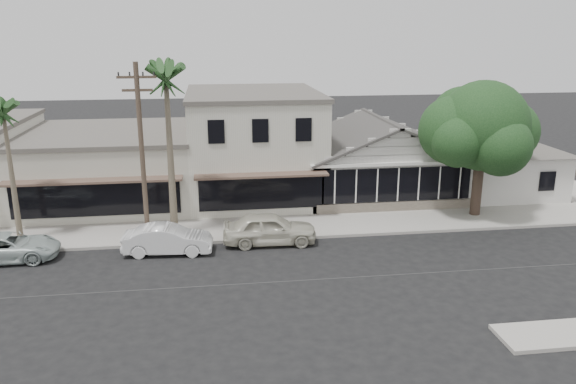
{
  "coord_description": "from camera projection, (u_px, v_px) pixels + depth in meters",
  "views": [
    {
      "loc": [
        -5.69,
        -21.87,
        10.34
      ],
      "look_at": [
        -1.81,
        6.0,
        2.26
      ],
      "focal_mm": 35.0,
      "sensor_mm": 36.0,
      "label": 1
    }
  ],
  "objects": [
    {
      "name": "car_0",
      "position": [
        270.0,
        229.0,
        28.18
      ],
      "size": [
        4.74,
        2.03,
        1.6
      ],
      "primitive_type": "imported",
      "rotation": [
        0.0,
        0.0,
        1.54
      ],
      "color": "beige",
      "rests_on": "ground"
    },
    {
      "name": "ground",
      "position": [
        348.0,
        278.0,
        24.43
      ],
      "size": [
        140.0,
        140.0,
        0.0
      ],
      "primitive_type": "plane",
      "color": "black",
      "rests_on": "ground"
    },
    {
      "name": "row_building_midnear",
      "position": [
        111.0,
        168.0,
        35.11
      ],
      "size": [
        10.0,
        10.0,
        4.2
      ],
      "primitive_type": "cube",
      "color": "beige",
      "rests_on": "ground"
    },
    {
      "name": "utility_pole",
      "position": [
        142.0,
        152.0,
        26.87
      ],
      "size": [
        1.8,
        0.24,
        9.0
      ],
      "color": "brown",
      "rests_on": "ground"
    },
    {
      "name": "shade_tree",
      "position": [
        480.0,
        128.0,
        31.32
      ],
      "size": [
        7.04,
        6.37,
        7.81
      ],
      "rotation": [
        0.0,
        0.0,
        0.21
      ],
      "color": "#443429",
      "rests_on": "ground"
    },
    {
      "name": "palm_mid",
      "position": [
        3.0,
        114.0,
        26.6
      ],
      "size": [
        2.36,
        2.36,
        7.61
      ],
      "color": "#726651",
      "rests_on": "ground"
    },
    {
      "name": "side_cottage",
      "position": [
        503.0,
        171.0,
        36.72
      ],
      "size": [
        6.0,
        6.0,
        3.0
      ],
      "primitive_type": "cube",
      "color": "silver",
      "rests_on": "ground"
    },
    {
      "name": "car_2",
      "position": [
        7.0,
        247.0,
        26.16
      ],
      "size": [
        4.71,
        2.29,
        1.29
      ],
      "primitive_type": "imported",
      "rotation": [
        0.0,
        0.0,
        1.6
      ],
      "color": "#B5C3C0",
      "rests_on": "ground"
    },
    {
      "name": "car_1",
      "position": [
        168.0,
        240.0,
        26.97
      ],
      "size": [
        4.34,
        1.77,
        1.4
      ],
      "primitive_type": "imported",
      "rotation": [
        0.0,
        0.0,
        1.5
      ],
      "color": "white",
      "rests_on": "ground"
    },
    {
      "name": "row_building_near",
      "position": [
        254.0,
        146.0,
        35.99
      ],
      "size": [
        8.0,
        10.0,
        6.5
      ],
      "primitive_type": "cube",
      "color": "beige",
      "rests_on": "ground"
    },
    {
      "name": "corner_shop",
      "position": [
        378.0,
        155.0,
        36.25
      ],
      "size": [
        10.4,
        8.6,
        5.1
      ],
      "color": "silver",
      "rests_on": "ground"
    },
    {
      "name": "palm_east",
      "position": [
        166.0,
        79.0,
        26.74
      ],
      "size": [
        3.55,
        3.55,
        9.46
      ],
      "color": "#726651",
      "rests_on": "ground"
    },
    {
      "name": "sidewalk_north",
      "position": [
        171.0,
        232.0,
        29.78
      ],
      "size": [
        90.0,
        3.5,
        0.15
      ],
      "primitive_type": "cube",
      "color": "#9E9991",
      "rests_on": "ground"
    }
  ]
}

